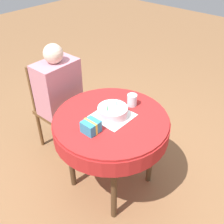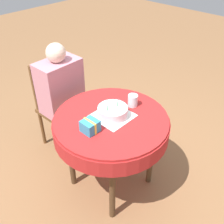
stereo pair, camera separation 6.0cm
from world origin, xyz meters
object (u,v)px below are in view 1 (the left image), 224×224
at_px(person, 60,90).
at_px(gift_box, 91,126).
at_px(birthday_cake, 113,112).
at_px(chair, 56,103).
at_px(drinking_glass, 132,100).

xyz_separation_m(person, gift_box, (-0.29, -0.73, 0.11)).
xyz_separation_m(person, birthday_cake, (-0.04, -0.72, 0.11)).
distance_m(chair, person, 0.22).
relative_size(birthday_cake, gift_box, 1.97).
height_order(birthday_cake, drinking_glass, birthday_cake).
relative_size(chair, gift_box, 7.86).
distance_m(birthday_cake, gift_box, 0.25).
height_order(chair, gift_box, chair).
xyz_separation_m(chair, drinking_glass, (0.18, -0.84, 0.31)).
xyz_separation_m(chair, gift_box, (-0.29, -0.82, 0.31)).
bearing_deg(birthday_cake, person, 86.84).
bearing_deg(gift_box, chair, 70.70).
xyz_separation_m(chair, person, (0.00, -0.09, 0.19)).
distance_m(person, gift_box, 0.79).
height_order(drinking_glass, gift_box, drinking_glass).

